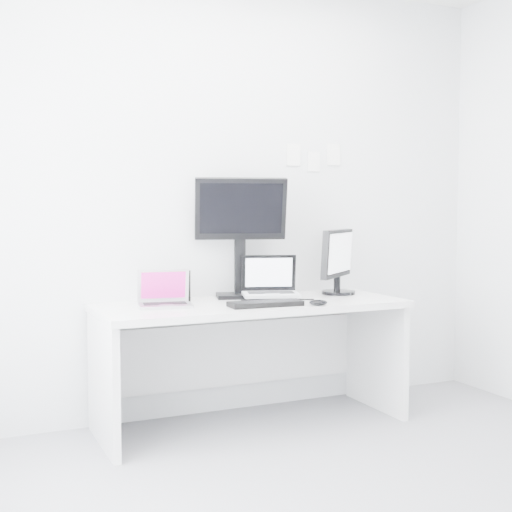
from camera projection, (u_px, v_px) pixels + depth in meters
name	position (u px, v px, depth m)	size (l,w,h in m)	color
ground	(370.00, 508.00, 2.97)	(3.60, 3.60, 0.00)	slate
back_wall	(229.00, 196.00, 4.33)	(3.60, 3.60, 0.00)	silver
desk	(251.00, 364.00, 4.08)	(1.80, 0.70, 0.73)	white
macbook	(165.00, 288.00, 3.84)	(0.29, 0.22, 0.22)	#B0B0B5
speaker	(181.00, 285.00, 4.09)	(0.09, 0.09, 0.18)	black
dell_laptop	(271.00, 278.00, 4.10)	(0.33, 0.26, 0.27)	#BBBDC2
rear_monitor	(240.00, 236.00, 4.22)	(0.55, 0.20, 0.75)	black
samsung_monitor	(339.00, 261.00, 4.41)	(0.47, 0.21, 0.43)	black
keyboard	(265.00, 304.00, 3.88)	(0.41, 0.15, 0.03)	black
mouse	(318.00, 303.00, 3.90)	(0.10, 0.07, 0.03)	black
wall_note_0	(294.00, 155.00, 4.49)	(0.10, 0.00, 0.14)	white
wall_note_1	(314.00, 162.00, 4.55)	(0.09, 0.00, 0.13)	white
wall_note_2	(334.00, 155.00, 4.61)	(0.10, 0.00, 0.14)	white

